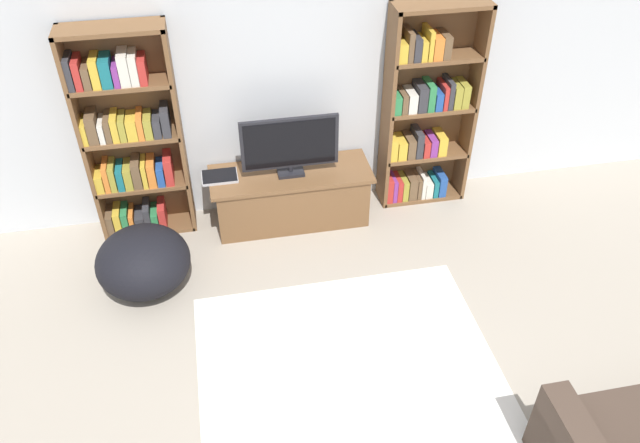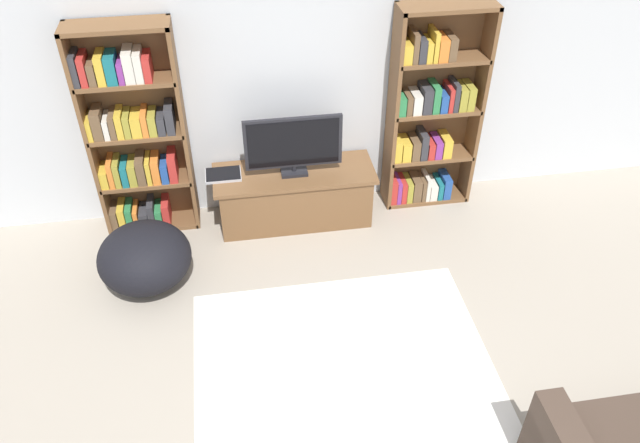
% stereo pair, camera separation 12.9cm
% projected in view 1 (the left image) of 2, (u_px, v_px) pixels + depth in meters
% --- Properties ---
extents(wall_back, '(8.80, 0.06, 2.60)m').
position_uv_depth(wall_back, '(296.00, 78.00, 5.49)').
color(wall_back, silver).
rests_on(wall_back, ground_plane).
extents(bookshelf_left, '(0.84, 0.30, 1.96)m').
position_uv_depth(bookshelf_left, '(130.00, 140.00, 5.35)').
color(bookshelf_left, brown).
rests_on(bookshelf_left, ground_plane).
extents(bookshelf_right, '(0.84, 0.30, 1.96)m').
position_uv_depth(bookshelf_right, '(424.00, 114.00, 5.77)').
color(bookshelf_right, brown).
rests_on(bookshelf_right, ground_plane).
extents(tv_stand, '(1.48, 0.55, 0.54)m').
position_uv_depth(tv_stand, '(291.00, 196.00, 5.86)').
color(tv_stand, brown).
rests_on(tv_stand, ground_plane).
extents(television, '(0.87, 0.16, 0.57)m').
position_uv_depth(television, '(290.00, 145.00, 5.49)').
color(television, black).
rests_on(television, tv_stand).
extents(laptop, '(0.32, 0.23, 0.03)m').
position_uv_depth(laptop, '(220.00, 177.00, 5.62)').
color(laptop, '#B7B7BC').
rests_on(laptop, tv_stand).
extents(area_rug, '(2.20, 1.95, 0.02)m').
position_uv_depth(area_rug, '(349.00, 374.00, 4.58)').
color(area_rug, white).
rests_on(area_rug, ground_plane).
extents(beanbag_ottoman, '(0.77, 0.77, 0.53)m').
position_uv_depth(beanbag_ottoman, '(143.00, 261.00, 5.15)').
color(beanbag_ottoman, black).
rests_on(beanbag_ottoman, ground_plane).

